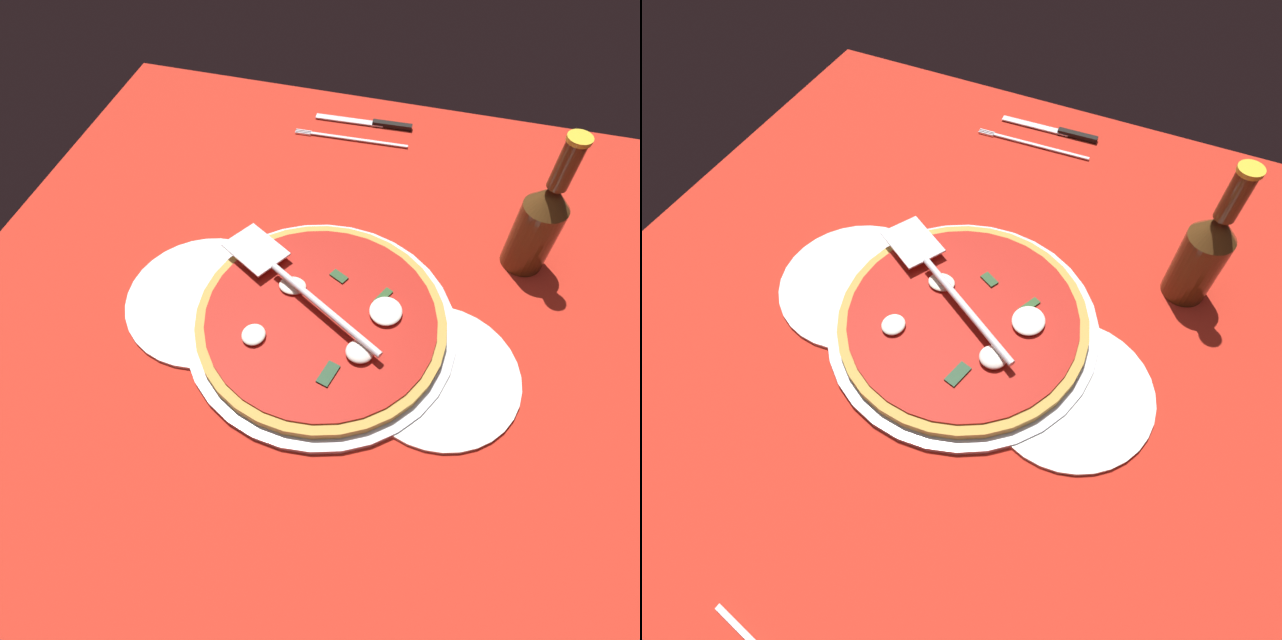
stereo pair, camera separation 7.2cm
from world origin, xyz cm
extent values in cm
cube|color=red|center=(0.00, 0.00, -0.40)|extent=(113.02, 113.02, 0.80)
cylinder|color=silver|center=(-1.33, -0.43, 0.65)|extent=(38.10, 38.10, 1.30)
cylinder|color=white|center=(-18.62, -0.39, 0.50)|extent=(23.59, 23.59, 1.00)
cylinder|color=white|center=(15.65, -3.65, 0.50)|extent=(22.17, 22.17, 1.00)
cylinder|color=gold|center=(-1.33, -0.43, 1.94)|extent=(34.95, 34.95, 1.29)
cylinder|color=#AB1C13|center=(-1.33, -0.43, 2.74)|extent=(32.24, 32.24, 0.30)
ellipsoid|color=silver|center=(-6.51, 3.67, 3.31)|extent=(3.95, 3.22, 0.85)
ellipsoid|color=white|center=(7.27, 2.60, 3.47)|extent=(4.55, 4.91, 1.17)
ellipsoid|color=silver|center=(5.18, -4.80, 3.57)|extent=(3.69, 3.53, 1.36)
ellipsoid|color=white|center=(-9.12, -5.76, 3.39)|extent=(3.21, 3.46, 1.01)
cube|color=#244623|center=(-0.54, 7.23, 3.04)|extent=(2.87, 2.39, 0.30)
cube|color=#274B21|center=(6.38, 5.28, 3.04)|extent=(2.46, 3.44, 0.30)
cube|color=#1D3D22|center=(1.99, -8.74, 3.04)|extent=(2.53, 3.82, 0.30)
cube|color=silver|center=(-13.47, 7.97, 4.40)|extent=(10.60, 9.82, 0.30)
cylinder|color=silver|center=(-0.92, 0.44, 4.75)|extent=(18.25, 11.50, 1.00)
cube|color=white|center=(-5.36, 44.94, 0.30)|extent=(18.04, 12.99, 0.60)
cube|color=silver|center=(-5.25, 42.17, 0.73)|extent=(18.50, 1.35, 0.25)
cube|color=silver|center=(-16.01, 42.18, 0.73)|extent=(3.01, 0.34, 0.25)
cube|color=silver|center=(-15.99, 41.74, 0.73)|extent=(3.01, 0.34, 0.25)
cube|color=silver|center=(-15.97, 41.30, 0.73)|extent=(3.01, 0.34, 0.25)
cube|color=black|center=(0.22, 47.93, 1.00)|extent=(7.64, 1.51, 0.80)
cube|color=silver|center=(-8.32, 47.58, 0.73)|extent=(13.33, 1.94, 0.25)
cylinder|color=#4F3216|center=(25.58, 19.65, 5.85)|extent=(6.37, 6.37, 11.70)
cone|color=#4F3216|center=(25.58, 19.65, 13.53)|extent=(6.37, 6.37, 3.65)
cylinder|color=#4F3216|center=(25.58, 19.65, 18.88)|extent=(2.73, 2.73, 7.07)
cylinder|color=gold|center=(25.58, 19.65, 22.72)|extent=(3.14, 3.14, 0.60)
camera|label=1|loc=(9.23, -39.63, 61.50)|focal=29.01mm
camera|label=2|loc=(15.96, -37.16, 61.50)|focal=29.01mm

